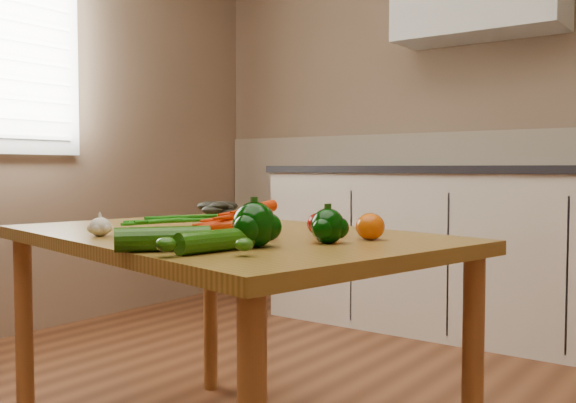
{
  "coord_description": "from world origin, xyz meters",
  "views": [
    {
      "loc": [
        1.16,
        -1.14,
        0.89
      ],
      "look_at": [
        -0.04,
        0.49,
        0.78
      ],
      "focal_mm": 40.0,
      "sensor_mm": 36.0,
      "label": 1
    }
  ],
  "objects_px": {
    "tomato_b": "(328,222)",
    "zucchini_a": "(216,241)",
    "pepper_a": "(259,224)",
    "pepper_c": "(254,225)",
    "tomato_c": "(370,227)",
    "leafy_greens": "(223,206)",
    "garlic_bulb": "(100,227)",
    "pepper_b": "(328,226)",
    "carrot_bunch": "(217,221)",
    "zucchini_b": "(163,239)",
    "tomato_a": "(320,224)",
    "table": "(223,259)"
  },
  "relations": [
    {
      "from": "pepper_a",
      "to": "pepper_c",
      "type": "bearing_deg",
      "value": -55.46
    },
    {
      "from": "zucchini_a",
      "to": "pepper_c",
      "type": "bearing_deg",
      "value": 84.39
    },
    {
      "from": "leafy_greens",
      "to": "pepper_c",
      "type": "height_order",
      "value": "pepper_c"
    },
    {
      "from": "tomato_a",
      "to": "pepper_b",
      "type": "bearing_deg",
      "value": -50.05
    },
    {
      "from": "garlic_bulb",
      "to": "zucchini_a",
      "type": "distance_m",
      "value": 0.48
    },
    {
      "from": "garlic_bulb",
      "to": "pepper_c",
      "type": "xyz_separation_m",
      "value": [
        0.49,
        0.07,
        0.03
      ]
    },
    {
      "from": "table",
      "to": "zucchini_a",
      "type": "distance_m",
      "value": 0.45
    },
    {
      "from": "carrot_bunch",
      "to": "zucchini_a",
      "type": "xyz_separation_m",
      "value": [
        0.3,
        -0.33,
        -0.01
      ]
    },
    {
      "from": "tomato_b",
      "to": "zucchini_a",
      "type": "xyz_separation_m",
      "value": [
        -0.01,
        -0.45,
        -0.01
      ]
    },
    {
      "from": "tomato_a",
      "to": "tomato_c",
      "type": "height_order",
      "value": "tomato_c"
    },
    {
      "from": "pepper_b",
      "to": "tomato_b",
      "type": "height_order",
      "value": "pepper_b"
    },
    {
      "from": "garlic_bulb",
      "to": "zucchini_b",
      "type": "bearing_deg",
      "value": -17.19
    },
    {
      "from": "pepper_a",
      "to": "tomato_b",
      "type": "bearing_deg",
      "value": 70.18
    },
    {
      "from": "garlic_bulb",
      "to": "tomato_a",
      "type": "xyz_separation_m",
      "value": [
        0.47,
        0.37,
        0.01
      ]
    },
    {
      "from": "zucchini_b",
      "to": "tomato_a",
      "type": "bearing_deg",
      "value": 78.58
    },
    {
      "from": "garlic_bulb",
      "to": "zucchini_a",
      "type": "bearing_deg",
      "value": -6.55
    },
    {
      "from": "tomato_b",
      "to": "zucchini_b",
      "type": "height_order",
      "value": "tomato_b"
    },
    {
      "from": "zucchini_a",
      "to": "pepper_a",
      "type": "bearing_deg",
      "value": 106.28
    },
    {
      "from": "leafy_greens",
      "to": "garlic_bulb",
      "type": "distance_m",
      "value": 0.66
    },
    {
      "from": "zucchini_b",
      "to": "pepper_b",
      "type": "bearing_deg",
      "value": 58.38
    },
    {
      "from": "pepper_a",
      "to": "tomato_c",
      "type": "height_order",
      "value": "pepper_a"
    },
    {
      "from": "garlic_bulb",
      "to": "pepper_b",
      "type": "bearing_deg",
      "value": 21.52
    },
    {
      "from": "leafy_greens",
      "to": "pepper_c",
      "type": "relative_size",
      "value": 1.79
    },
    {
      "from": "tomato_c",
      "to": "zucchini_a",
      "type": "height_order",
      "value": "tomato_c"
    },
    {
      "from": "table",
      "to": "pepper_a",
      "type": "distance_m",
      "value": 0.26
    },
    {
      "from": "garlic_bulb",
      "to": "zucchini_a",
      "type": "xyz_separation_m",
      "value": [
        0.48,
        -0.05,
        -0.0
      ]
    },
    {
      "from": "garlic_bulb",
      "to": "pepper_a",
      "type": "height_order",
      "value": "pepper_a"
    },
    {
      "from": "carrot_bunch",
      "to": "leafy_greens",
      "type": "bearing_deg",
      "value": 142.4
    },
    {
      "from": "pepper_a",
      "to": "pepper_c",
      "type": "height_order",
      "value": "pepper_c"
    },
    {
      "from": "tomato_b",
      "to": "zucchini_a",
      "type": "bearing_deg",
      "value": -90.74
    },
    {
      "from": "pepper_a",
      "to": "pepper_b",
      "type": "height_order",
      "value": "pepper_b"
    },
    {
      "from": "zucchini_a",
      "to": "zucchini_b",
      "type": "relative_size",
      "value": 0.93
    },
    {
      "from": "pepper_a",
      "to": "zucchini_a",
      "type": "xyz_separation_m",
      "value": [
        0.07,
        -0.24,
        -0.02
      ]
    },
    {
      "from": "pepper_a",
      "to": "pepper_c",
      "type": "xyz_separation_m",
      "value": [
        0.08,
        -0.12,
        0.01
      ]
    },
    {
      "from": "tomato_c",
      "to": "pepper_b",
      "type": "bearing_deg",
      "value": -111.19
    },
    {
      "from": "table",
      "to": "garlic_bulb",
      "type": "relative_size",
      "value": 24.14
    },
    {
      "from": "table",
      "to": "zucchini_b",
      "type": "distance_m",
      "value": 0.45
    },
    {
      "from": "carrot_bunch",
      "to": "tomato_c",
      "type": "bearing_deg",
      "value": 22.62
    },
    {
      "from": "pepper_b",
      "to": "tomato_a",
      "type": "relative_size",
      "value": 1.22
    },
    {
      "from": "table",
      "to": "zucchini_b",
      "type": "relative_size",
      "value": 6.94
    },
    {
      "from": "leafy_greens",
      "to": "zucchini_b",
      "type": "distance_m",
      "value": 0.91
    },
    {
      "from": "table",
      "to": "leafy_greens",
      "type": "distance_m",
      "value": 0.5
    },
    {
      "from": "leafy_greens",
      "to": "tomato_b",
      "type": "relative_size",
      "value": 2.38
    },
    {
      "from": "carrot_bunch",
      "to": "zucchini_a",
      "type": "height_order",
      "value": "carrot_bunch"
    },
    {
      "from": "carrot_bunch",
      "to": "zucchini_a",
      "type": "distance_m",
      "value": 0.44
    },
    {
      "from": "pepper_c",
      "to": "tomato_c",
      "type": "bearing_deg",
      "value": 63.15
    },
    {
      "from": "table",
      "to": "carrot_bunch",
      "type": "xyz_separation_m",
      "value": [
        -0.02,
        -0.01,
        0.11
      ]
    },
    {
      "from": "pepper_b",
      "to": "carrot_bunch",
      "type": "bearing_deg",
      "value": 174.14
    },
    {
      "from": "tomato_a",
      "to": "table",
      "type": "bearing_deg",
      "value": -162.18
    },
    {
      "from": "zucchini_a",
      "to": "zucchini_b",
      "type": "bearing_deg",
      "value": -149.47
    }
  ]
}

